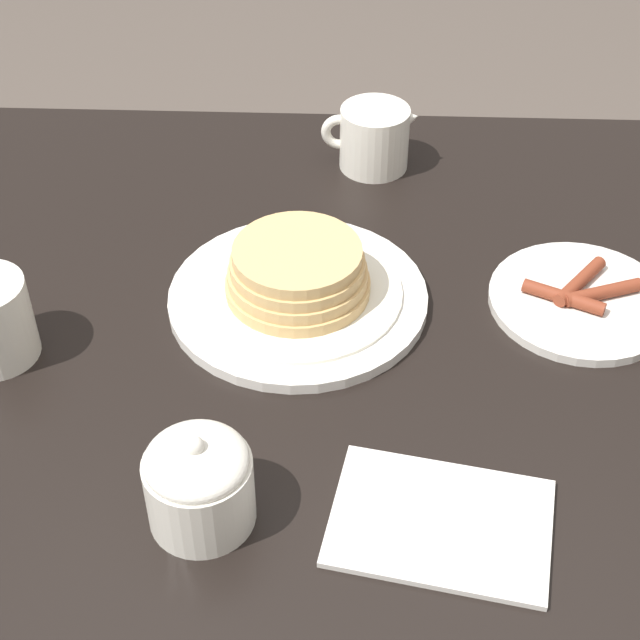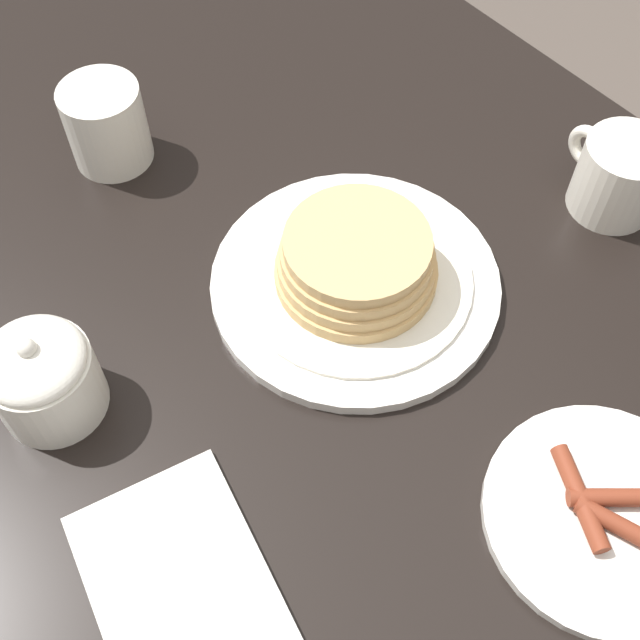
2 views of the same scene
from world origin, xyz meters
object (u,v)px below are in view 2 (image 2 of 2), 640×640
object	(u,v)px
coffee_mug	(105,123)
sugar_bowl	(42,376)
side_plate_bacon	(605,516)
napkin	(181,586)
pancake_plate	(356,271)
creamer_pitcher	(621,176)

from	to	relation	value
coffee_mug	sugar_bowl	size ratio (longest dim) A/B	1.17
side_plate_bacon	sugar_bowl	size ratio (longest dim) A/B	1.98
sugar_bowl	napkin	distance (m)	0.20
pancake_plate	coffee_mug	world-z (taller)	coffee_mug
sugar_bowl	coffee_mug	bearing A→B (deg)	-39.48
coffee_mug	creamer_pitcher	distance (m)	0.50
creamer_pitcher	napkin	size ratio (longest dim) A/B	0.60
pancake_plate	side_plate_bacon	xyz separation A→B (m)	(-0.29, -0.01, -0.02)
pancake_plate	creamer_pitcher	xyz separation A→B (m)	(-0.08, -0.26, 0.02)
napkin	side_plate_bacon	bearing A→B (deg)	-119.15
creamer_pitcher	napkin	world-z (taller)	creamer_pitcher
creamer_pitcher	side_plate_bacon	bearing A→B (deg)	129.52
creamer_pitcher	coffee_mug	bearing A→B (deg)	43.66
pancake_plate	sugar_bowl	xyz separation A→B (m)	(0.06, 0.27, 0.02)
napkin	coffee_mug	bearing A→B (deg)	-24.09
pancake_plate	napkin	xyz separation A→B (m)	(-0.13, 0.27, -0.02)
side_plate_bacon	sugar_bowl	xyz separation A→B (m)	(0.35, 0.28, 0.04)
pancake_plate	side_plate_bacon	size ratio (longest dim) A/B	1.42
pancake_plate	coffee_mug	distance (m)	0.30
pancake_plate	sugar_bowl	bearing A→B (deg)	77.05
side_plate_bacon	creamer_pitcher	world-z (taller)	creamer_pitcher
pancake_plate	coffee_mug	size ratio (longest dim) A/B	2.40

